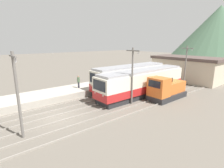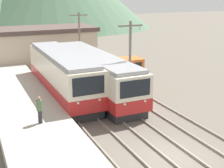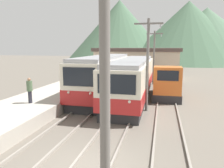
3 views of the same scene
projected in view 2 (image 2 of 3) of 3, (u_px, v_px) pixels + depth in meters
The scene contains 11 objects.
ground_plane at pixel (172, 156), 17.18m from camera, with size 200.00×200.00×0.00m, color #665E54.
track_left at pixel (131, 165), 16.11m from camera, with size 1.54×60.00×0.14m.
track_center at pixel (175, 154), 17.24m from camera, with size 1.54×60.00×0.14m.
track_right at pixel (217, 143), 18.44m from camera, with size 1.54×60.00×0.14m.
commuter_train_left at pixel (62, 76), 26.44m from camera, with size 2.84×12.94×3.82m.
commuter_train_center at pixel (95, 75), 27.25m from camera, with size 2.84×14.79×3.57m.
shunting_locomotive at pixel (120, 74), 29.47m from camera, with size 2.40×5.71×3.00m.
catenary_mast_mid at pixel (130, 60), 24.08m from camera, with size 2.00×0.20×6.57m.
catenary_mast_far at pixel (80, 39), 34.42m from camera, with size 2.00×0.20×6.57m.
person_on_platform at pixel (40, 109), 19.08m from camera, with size 0.38×0.38×1.74m.
station_building at pixel (44, 45), 38.75m from camera, with size 12.60×6.30×4.48m.
Camera 2 is at (-9.45, -12.53, 8.69)m, focal length 50.00 mm.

